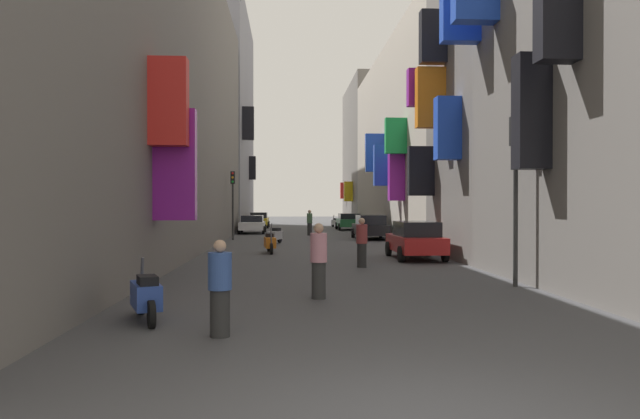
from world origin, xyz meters
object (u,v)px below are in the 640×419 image
(pedestrian_near_right, at_px, (220,289))
(traffic_light_far_corner, at_px, (233,193))
(parked_car_yellow, at_px, (259,220))
(scooter_orange, at_px, (270,243))
(pedestrian_mid_street, at_px, (310,223))
(parked_car_white, at_px, (252,224))
(traffic_light_near_corner, at_px, (516,171))
(scooter_silver, at_px, (275,235))
(scooter_blue, at_px, (146,296))
(parked_car_red, at_px, (416,239))
(pedestrian_near_left, at_px, (319,261))
(scooter_white, at_px, (336,222))
(parked_car_black, at_px, (370,227))
(pedestrian_crossing, at_px, (362,243))
(parked_car_green, at_px, (349,221))

(pedestrian_near_right, relative_size, traffic_light_far_corner, 0.38)
(parked_car_yellow, height_order, scooter_orange, parked_car_yellow)
(traffic_light_far_corner, bearing_deg, parked_car_yellow, 87.79)
(pedestrian_near_right, bearing_deg, pedestrian_mid_street, 85.04)
(parked_car_white, relative_size, traffic_light_near_corner, 1.00)
(pedestrian_near_right, relative_size, traffic_light_near_corner, 0.35)
(scooter_silver, xyz_separation_m, traffic_light_near_corner, (6.53, -16.96, 2.52))
(scooter_silver, relative_size, scooter_blue, 1.04)
(scooter_orange, bearing_deg, parked_car_red, -28.56)
(pedestrian_near_left, xyz_separation_m, traffic_light_far_corner, (-3.95, 22.28, 1.97))
(scooter_white, distance_m, scooter_orange, 29.82)
(parked_car_yellow, xyz_separation_m, scooter_orange, (1.79, -28.26, -0.29))
(pedestrian_mid_street, bearing_deg, traffic_light_near_corner, -80.42)
(parked_car_black, distance_m, pedestrian_near_left, 22.97)
(scooter_orange, bearing_deg, scooter_white, 79.59)
(parked_car_yellow, height_order, parked_car_white, parked_car_yellow)
(scooter_blue, height_order, pedestrian_crossing, pedestrian_crossing)
(pedestrian_near_left, relative_size, pedestrian_mid_street, 0.97)
(parked_car_red, relative_size, traffic_light_near_corner, 0.90)
(pedestrian_crossing, bearing_deg, scooter_white, 86.56)
(parked_car_black, xyz_separation_m, scooter_silver, (-5.77, -3.93, -0.31))
(parked_car_red, bearing_deg, parked_car_black, 89.44)
(parked_car_green, height_order, pedestrian_near_right, pedestrian_near_right)
(parked_car_green, height_order, parked_car_white, parked_car_green)
(parked_car_yellow, relative_size, traffic_light_near_corner, 0.99)
(scooter_silver, xyz_separation_m, scooter_blue, (-1.95, -20.94, -0.00))
(parked_car_red, distance_m, scooter_white, 32.46)
(scooter_orange, distance_m, traffic_light_near_corner, 12.98)
(pedestrian_near_left, xyz_separation_m, pedestrian_mid_street, (0.89, 27.21, 0.03))
(parked_car_red, distance_m, pedestrian_mid_street, 18.16)
(parked_car_yellow, distance_m, parked_car_white, 10.23)
(parked_car_black, xyz_separation_m, traffic_light_far_corner, (-8.39, -0.26, 2.05))
(pedestrian_mid_street, bearing_deg, scooter_silver, -104.46)
(traffic_light_near_corner, bearing_deg, pedestrian_crossing, 124.95)
(pedestrian_crossing, bearing_deg, pedestrian_mid_street, 92.59)
(traffic_light_far_corner, bearing_deg, scooter_orange, -75.61)
(parked_car_green, bearing_deg, pedestrian_crossing, -95.30)
(scooter_white, xyz_separation_m, pedestrian_near_left, (-3.95, -41.83, 0.39))
(parked_car_red, relative_size, parked_car_green, 0.94)
(parked_car_red, xyz_separation_m, scooter_silver, (-5.65, 9.23, -0.30))
(parked_car_white, distance_m, traffic_light_near_corner, 30.19)
(scooter_white, height_order, pedestrian_near_right, pedestrian_near_right)
(parked_car_yellow, relative_size, scooter_white, 2.42)
(parked_car_green, relative_size, scooter_orange, 2.21)
(parked_car_white, bearing_deg, traffic_light_near_corner, -73.69)
(scooter_orange, bearing_deg, traffic_light_far_corner, 104.39)
(scooter_silver, height_order, pedestrian_near_right, pedestrian_near_right)
(scooter_silver, bearing_deg, scooter_blue, -95.32)
(pedestrian_near_left, relative_size, pedestrian_near_right, 1.09)
(parked_car_black, bearing_deg, pedestrian_near_right, -103.38)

